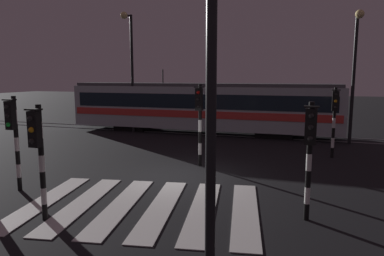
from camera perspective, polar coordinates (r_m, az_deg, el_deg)
ground_plane at (r=13.17m, az=-2.22°, el=-7.96°), size 120.00×120.00×0.00m
rail_near at (r=22.10m, az=6.34°, el=-1.29°), size 80.00×0.12×0.03m
rail_far at (r=23.49m, az=7.05°, el=-0.73°), size 80.00×0.12×0.03m
crosswalk_zebra at (r=10.47m, az=-8.23°, el=-12.36°), size 7.33×5.76×0.02m
traffic_light_kerb_mid_left at (r=9.63m, az=-23.62°, el=-2.63°), size 0.36×0.42×3.01m
traffic_light_corner_near_left at (r=12.51m, az=-26.88°, el=-0.19°), size 0.36×0.42×3.09m
traffic_light_corner_near_right at (r=9.29m, az=18.49°, el=-2.46°), size 0.36×0.42×3.07m
traffic_light_corner_far_right at (r=17.09m, az=22.05°, el=2.43°), size 0.36×0.42×3.21m
traffic_light_median_centre at (r=14.32m, az=1.22°, el=2.47°), size 0.36×0.42×3.38m
street_lamp_trackside_left at (r=23.44m, az=-9.95°, el=10.92°), size 0.44×1.21×7.63m
street_lamp_trackside_right at (r=20.84m, az=24.84°, el=9.70°), size 0.44×1.21×7.02m
street_lamp_near_kerb at (r=5.67m, az=2.57°, el=19.70°), size 0.44×1.21×7.67m
tram at (r=23.11m, az=1.36°, el=3.53°), size 17.69×2.58×4.15m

